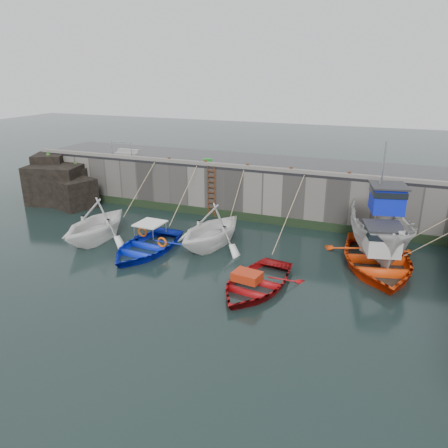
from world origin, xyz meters
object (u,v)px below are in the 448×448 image
at_px(boat_far_white, 380,232).
at_px(bollard_a, 169,160).
at_px(boat_near_blue, 146,251).
at_px(boat_near_blacktrim, 212,246).
at_px(ladder, 211,192).
at_px(bollard_e, 349,174).
at_px(boat_near_white, 98,240).
at_px(boat_near_navy, 255,287).
at_px(bollard_c, 248,166).
at_px(bollard_d, 291,170).
at_px(fish_crate, 207,161).
at_px(boat_far_orange, 377,259).
at_px(bollard_b, 206,163).

xyz_separation_m(boat_far_white, bollard_a, (-12.97, 2.50, 2.16)).
relative_size(boat_near_blue, boat_near_blacktrim, 1.05).
distance_m(ladder, bollard_e, 8.19).
bearing_deg(boat_far_white, boat_near_blue, -171.74).
relative_size(boat_near_white, boat_far_white, 0.65).
bearing_deg(boat_near_blacktrim, ladder, 125.62).
distance_m(boat_near_white, boat_near_navy, 9.78).
relative_size(boat_near_white, boat_near_blacktrim, 1.02).
xyz_separation_m(boat_far_white, bollard_e, (-1.97, 2.50, 2.16)).
relative_size(bollard_a, bollard_e, 1.00).
relative_size(boat_near_blue, bollard_c, 18.04).
xyz_separation_m(boat_near_white, boat_near_blacktrim, (6.04, 1.50, 0.00)).
xyz_separation_m(bollard_d, bollard_e, (3.20, 0.00, 0.00)).
distance_m(boat_near_blacktrim, boat_far_white, 8.45).
height_order(boat_near_blacktrim, fish_crate, fish_crate).
height_order(boat_near_blue, boat_far_orange, boat_far_orange).
height_order(bollard_a, bollard_c, same).
xyz_separation_m(boat_near_blacktrim, bollard_b, (-2.40, 4.72, 3.30)).
relative_size(boat_far_orange, fish_crate, 12.91).
relative_size(ladder, boat_far_orange, 0.44).
relative_size(ladder, bollard_a, 11.43).
distance_m(bollard_a, bollard_b, 2.50).
xyz_separation_m(boat_far_white, bollard_c, (-7.77, 2.50, 2.16)).
relative_size(boat_far_white, fish_crate, 13.16).
height_order(boat_near_blacktrim, bollard_e, bollard_e).
relative_size(ladder, boat_near_navy, 0.67).
relative_size(bollard_b, bollard_c, 1.00).
bearing_deg(bollard_a, bollard_c, 0.00).
relative_size(boat_near_blue, boat_far_white, 0.68).
distance_m(boat_far_white, fish_crate, 11.15).
bearing_deg(ladder, boat_far_white, -12.25).
bearing_deg(fish_crate, boat_near_navy, -76.93).
bearing_deg(ladder, bollard_e, 2.40).
xyz_separation_m(boat_near_white, fish_crate, (3.58, 6.64, 3.31)).
bearing_deg(boat_near_blacktrim, bollard_d, 70.65).
bearing_deg(boat_near_white, ladder, 54.42).
distance_m(boat_near_blue, bollard_c, 8.00).
relative_size(boat_near_navy, boat_far_white, 0.65).
bearing_deg(bollard_a, boat_far_white, -10.91).
relative_size(boat_near_blacktrim, boat_far_white, 0.64).
distance_m(ladder, boat_near_blacktrim, 5.04).
distance_m(boat_far_white, bollard_e, 3.85).
height_order(boat_near_white, boat_near_blue, boat_near_white).
bearing_deg(bollard_d, bollard_e, 0.00).
distance_m(fish_crate, bollard_b, 0.43).
bearing_deg(boat_far_white, bollard_a, 156.76).
height_order(boat_far_white, bollard_a, boat_far_white).
xyz_separation_m(ladder, bollard_a, (-3.00, 0.34, 1.71)).
xyz_separation_m(boat_near_white, bollard_b, (3.64, 6.22, 3.30)).
height_order(ladder, bollard_d, bollard_d).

